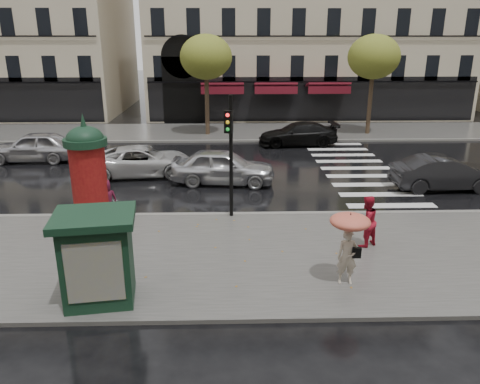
{
  "coord_description": "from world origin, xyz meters",
  "views": [
    {
      "loc": [
        -0.61,
        -13.61,
        6.6
      ],
      "look_at": [
        -0.22,
        1.5,
        1.49
      ],
      "focal_mm": 35.0,
      "sensor_mm": 36.0,
      "label": 1
    }
  ],
  "objects_px": {
    "newsstand": "(98,257)",
    "car_black": "(298,134)",
    "morris_column": "(88,172)",
    "car_silver": "(223,167)",
    "man_burgundy": "(107,200)",
    "car_white": "(142,161)",
    "traffic_light": "(230,145)",
    "car_far_silver": "(33,147)",
    "car_darkgrey": "(445,173)",
    "woman_umbrella": "(349,237)",
    "woman_red": "(366,221)"
  },
  "relations": [
    {
      "from": "woman_red",
      "to": "car_black",
      "type": "height_order",
      "value": "woman_red"
    },
    {
      "from": "woman_umbrella",
      "to": "car_far_silver",
      "type": "relative_size",
      "value": 0.43
    },
    {
      "from": "morris_column",
      "to": "car_silver",
      "type": "relative_size",
      "value": 0.84
    },
    {
      "from": "morris_column",
      "to": "car_white",
      "type": "relative_size",
      "value": 0.77
    },
    {
      "from": "woman_umbrella",
      "to": "car_black",
      "type": "xyz_separation_m",
      "value": [
        1.16,
        17.31,
        -0.78
      ]
    },
    {
      "from": "newsstand",
      "to": "car_silver",
      "type": "distance_m",
      "value": 10.66
    },
    {
      "from": "morris_column",
      "to": "car_darkgrey",
      "type": "distance_m",
      "value": 15.05
    },
    {
      "from": "morris_column",
      "to": "car_darkgrey",
      "type": "xyz_separation_m",
      "value": [
        14.51,
        3.77,
        -1.26
      ]
    },
    {
      "from": "man_burgundy",
      "to": "car_black",
      "type": "xyz_separation_m",
      "value": [
        8.76,
        12.6,
        -0.2
      ]
    },
    {
      "from": "woman_red",
      "to": "car_black",
      "type": "bearing_deg",
      "value": -121.48
    },
    {
      "from": "car_darkgrey",
      "to": "car_silver",
      "type": "bearing_deg",
      "value": 81.8
    },
    {
      "from": "car_silver",
      "to": "car_white",
      "type": "relative_size",
      "value": 0.92
    },
    {
      "from": "newsstand",
      "to": "car_silver",
      "type": "height_order",
      "value": "newsstand"
    },
    {
      "from": "man_burgundy",
      "to": "car_black",
      "type": "bearing_deg",
      "value": -152.38
    },
    {
      "from": "man_burgundy",
      "to": "car_white",
      "type": "distance_m",
      "value": 6.23
    },
    {
      "from": "woman_umbrella",
      "to": "car_silver",
      "type": "relative_size",
      "value": 0.44
    },
    {
      "from": "car_white",
      "to": "car_black",
      "type": "height_order",
      "value": "car_white"
    },
    {
      "from": "woman_umbrella",
      "to": "car_white",
      "type": "bearing_deg",
      "value": 124.08
    },
    {
      "from": "morris_column",
      "to": "car_silver",
      "type": "xyz_separation_m",
      "value": [
        4.67,
        4.93,
        -1.21
      ]
    },
    {
      "from": "car_white",
      "to": "morris_column",
      "type": "bearing_deg",
      "value": 167.76
    },
    {
      "from": "car_white",
      "to": "car_darkgrey",
      "type": "bearing_deg",
      "value": -106.46
    },
    {
      "from": "woman_red",
      "to": "car_far_silver",
      "type": "distance_m",
      "value": 18.82
    },
    {
      "from": "newsstand",
      "to": "car_far_silver",
      "type": "xyz_separation_m",
      "value": [
        -7.29,
        14.48,
        -0.52
      ]
    },
    {
      "from": "car_far_silver",
      "to": "car_white",
      "type": "bearing_deg",
      "value": 64.24
    },
    {
      "from": "car_darkgrey",
      "to": "car_far_silver",
      "type": "bearing_deg",
      "value": 73.43
    },
    {
      "from": "traffic_light",
      "to": "car_black",
      "type": "height_order",
      "value": "traffic_light"
    },
    {
      "from": "morris_column",
      "to": "car_white",
      "type": "height_order",
      "value": "morris_column"
    },
    {
      "from": "traffic_light",
      "to": "car_silver",
      "type": "distance_m",
      "value": 4.93
    },
    {
      "from": "morris_column",
      "to": "woman_red",
      "type": "bearing_deg",
      "value": -13.5
    },
    {
      "from": "car_far_silver",
      "to": "man_burgundy",
      "type": "bearing_deg",
      "value": 32.58
    },
    {
      "from": "woman_red",
      "to": "newsstand",
      "type": "height_order",
      "value": "newsstand"
    },
    {
      "from": "woman_umbrella",
      "to": "traffic_light",
      "type": "bearing_deg",
      "value": 121.8
    },
    {
      "from": "newsstand",
      "to": "car_black",
      "type": "bearing_deg",
      "value": 67.0
    },
    {
      "from": "traffic_light",
      "to": "car_white",
      "type": "xyz_separation_m",
      "value": [
        -4.28,
        5.91,
        -2.12
      ]
    },
    {
      "from": "car_silver",
      "to": "car_darkgrey",
      "type": "bearing_deg",
      "value": -90.41
    },
    {
      "from": "man_burgundy",
      "to": "newsstand",
      "type": "height_order",
      "value": "newsstand"
    },
    {
      "from": "morris_column",
      "to": "car_silver",
      "type": "bearing_deg",
      "value": 46.54
    },
    {
      "from": "car_darkgrey",
      "to": "woman_red",
      "type": "bearing_deg",
      "value": 137.43
    },
    {
      "from": "car_silver",
      "to": "traffic_light",
      "type": "bearing_deg",
      "value": -169.68
    },
    {
      "from": "woman_umbrella",
      "to": "car_far_silver",
      "type": "bearing_deg",
      "value": 134.95
    },
    {
      "from": "car_silver",
      "to": "newsstand",
      "type": "bearing_deg",
      "value": 169.69
    },
    {
      "from": "car_darkgrey",
      "to": "car_far_silver",
      "type": "relative_size",
      "value": 0.96
    },
    {
      "from": "woman_umbrella",
      "to": "woman_red",
      "type": "height_order",
      "value": "woman_umbrella"
    },
    {
      "from": "car_silver",
      "to": "man_burgundy",
      "type": "bearing_deg",
      "value": 145.35
    },
    {
      "from": "morris_column",
      "to": "newsstand",
      "type": "height_order",
      "value": "morris_column"
    },
    {
      "from": "woman_umbrella",
      "to": "car_far_silver",
      "type": "height_order",
      "value": "woman_umbrella"
    },
    {
      "from": "newsstand",
      "to": "car_darkgrey",
      "type": "relative_size",
      "value": 0.51
    },
    {
      "from": "newsstand",
      "to": "car_black",
      "type": "distance_m",
      "value": 19.56
    },
    {
      "from": "woman_umbrella",
      "to": "car_black",
      "type": "bearing_deg",
      "value": 86.15
    },
    {
      "from": "traffic_light",
      "to": "newsstand",
      "type": "height_order",
      "value": "traffic_light"
    }
  ]
}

